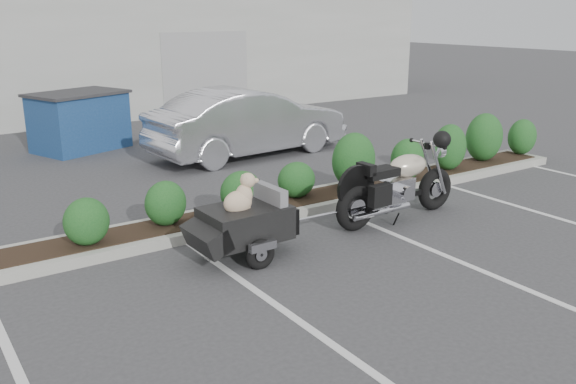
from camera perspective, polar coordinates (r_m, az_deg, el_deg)
ground at (r=8.24m, az=5.44°, el=-6.30°), size 90.00×90.00×0.00m
planter_kerb at (r=10.43m, az=2.06°, el=-0.86°), size 12.00×1.00×0.15m
building at (r=23.38m, az=-22.49°, el=12.38°), size 26.00×10.00×4.00m
motorcycle at (r=9.73m, az=10.30°, el=0.62°), size 2.48×0.84×1.42m
pet_trailer at (r=8.14m, az=-4.12°, el=-2.82°), size 1.97×1.10×1.18m
sedan at (r=14.04m, az=-3.70°, el=6.56°), size 4.80×2.01×1.54m
dumpster at (r=15.41m, az=-18.93°, el=6.33°), size 2.47×2.08×1.38m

